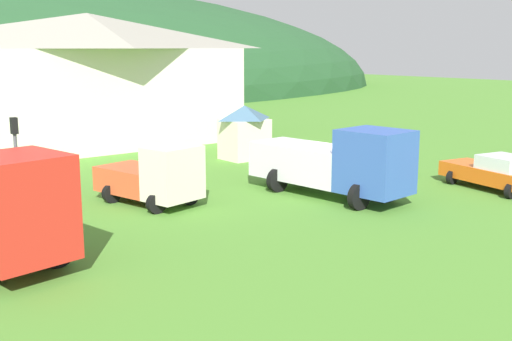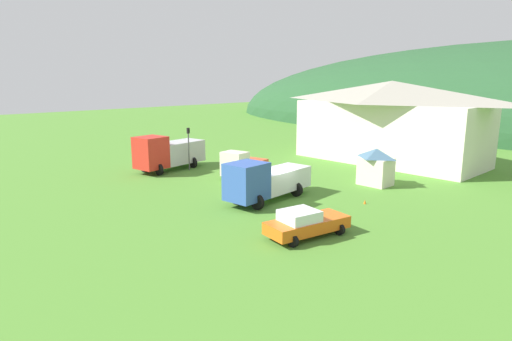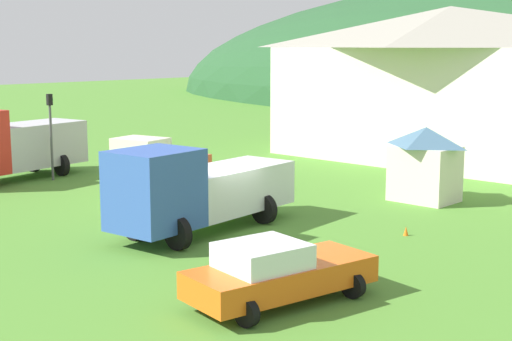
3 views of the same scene
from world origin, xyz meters
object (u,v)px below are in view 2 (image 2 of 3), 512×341
object	(u,v)px
box_truck_blue	(264,180)
traffic_light_west	(189,144)
light_truck_cream	(242,165)
service_pickup_orange	(306,223)
play_shed_cream	(376,166)
crane_truck_red	(167,152)
traffic_cone_near_pickup	(365,204)
depot_building	(390,121)

from	to	relation	value
box_truck_blue	traffic_light_west	bearing A→B (deg)	-105.52
light_truck_cream	service_pickup_orange	size ratio (longest dim) A/B	0.95
box_truck_blue	traffic_light_west	size ratio (longest dim) A/B	1.86
light_truck_cream	traffic_light_west	bearing A→B (deg)	-87.76
play_shed_cream	crane_truck_red	distance (m)	19.98
play_shed_cream	traffic_light_west	bearing A→B (deg)	-152.91
crane_truck_red	light_truck_cream	size ratio (longest dim) A/B	1.52
play_shed_cream	crane_truck_red	world-z (taller)	crane_truck_red
traffic_cone_near_pickup	crane_truck_red	bearing A→B (deg)	-168.51
traffic_light_west	traffic_cone_near_pickup	distance (m)	18.96
light_truck_cream	traffic_light_west	distance (m)	6.48
depot_building	crane_truck_red	world-z (taller)	depot_building
traffic_light_west	traffic_cone_near_pickup	bearing A→B (deg)	7.72
play_shed_cream	light_truck_cream	size ratio (longest dim) A/B	0.63
crane_truck_red	traffic_cone_near_pickup	size ratio (longest dim) A/B	11.91
traffic_light_west	traffic_cone_near_pickup	xyz separation A→B (m)	(18.61, 2.52, -2.60)
box_truck_blue	traffic_cone_near_pickup	size ratio (longest dim) A/B	12.22
depot_building	traffic_light_west	size ratio (longest dim) A/B	4.90
crane_truck_red	light_truck_cream	bearing A→B (deg)	103.21
crane_truck_red	light_truck_cream	distance (m)	8.27
light_truck_cream	traffic_cone_near_pickup	world-z (taller)	light_truck_cream
traffic_light_west	light_truck_cream	bearing A→B (deg)	14.25
light_truck_cream	traffic_light_west	size ratio (longest dim) A/B	1.19
traffic_light_west	traffic_cone_near_pickup	world-z (taller)	traffic_light_west
traffic_light_west	service_pickup_orange	bearing A→B (deg)	-16.15
light_truck_cream	traffic_light_west	xyz separation A→B (m)	(-6.14, -1.56, 1.36)
play_shed_cream	traffic_light_west	xyz separation A→B (m)	(-15.96, -8.16, 0.96)
service_pickup_orange	traffic_light_west	bearing A→B (deg)	-95.80
play_shed_cream	crane_truck_red	bearing A→B (deg)	-150.86
traffic_cone_near_pickup	service_pickup_orange	bearing A→B (deg)	-80.79
service_pickup_orange	traffic_cone_near_pickup	size ratio (longest dim) A/B	8.25
crane_truck_red	service_pickup_orange	size ratio (longest dim) A/B	1.44
traffic_light_west	box_truck_blue	bearing A→B (deg)	-10.10
play_shed_cream	box_truck_blue	xyz separation A→B (m)	(-2.95, -10.48, -0.03)
service_pickup_orange	crane_truck_red	bearing A→B (deg)	-90.76
traffic_light_west	depot_building	bearing A→B (deg)	59.22
depot_building	light_truck_cream	distance (m)	18.05
depot_building	light_truck_cream	xyz separation A→B (m)	(-4.94, -17.05, -3.26)
depot_building	crane_truck_red	bearing A→B (deg)	-121.93
depot_building	box_truck_blue	xyz separation A→B (m)	(1.93, -20.93, -2.88)
depot_building	light_truck_cream	bearing A→B (deg)	-106.17
service_pickup_orange	traffic_cone_near_pickup	world-z (taller)	service_pickup_orange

